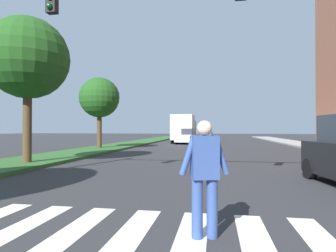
# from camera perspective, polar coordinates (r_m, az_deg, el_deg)

# --- Properties ---
(ground_plane) EXTENTS (140.00, 140.00, 0.00)m
(ground_plane) POSITION_cam_1_polar(r_m,az_deg,el_deg) (25.49, 8.87, -4.14)
(ground_plane) COLOR #2D2D30
(crosswalk) EXTENTS (7.65, 2.20, 0.01)m
(crosswalk) POSITION_cam_1_polar(r_m,az_deg,el_deg) (4.45, 4.83, -21.17)
(crosswalk) COLOR silver
(crosswalk) RESTS_ON ground_plane
(median_strip) EXTENTS (3.35, 64.00, 0.15)m
(median_strip) POSITION_cam_1_polar(r_m,az_deg,el_deg) (24.97, -10.19, -4.04)
(median_strip) COLOR #2D5B28
(median_strip) RESTS_ON ground_plane
(tree_mid) EXTENTS (3.49, 3.49, 6.22)m
(tree_mid) POSITION_cam_1_polar(r_m,az_deg,el_deg) (13.81, -26.56, 12.12)
(tree_mid) COLOR #4C3823
(tree_mid) RESTS_ON median_strip
(tree_far) EXTENTS (3.05, 3.05, 5.36)m
(tree_far) POSITION_cam_1_polar(r_m,az_deg,el_deg) (22.23, -13.73, 5.55)
(tree_far) COLOR #4C3823
(tree_far) RESTS_ON median_strip
(sidewalk_right) EXTENTS (3.00, 64.00, 0.15)m
(sidewalk_right) POSITION_cam_1_polar(r_m,az_deg,el_deg) (24.90, 29.11, -3.98)
(sidewalk_right) COLOR #9E9991
(sidewalk_right) RESTS_ON ground_plane
(traffic_light_gantry) EXTENTS (9.14, 0.30, 6.00)m
(traffic_light_gantry) POSITION_cam_1_polar(r_m,az_deg,el_deg) (8.67, -22.60, 18.30)
(traffic_light_gantry) COLOR gold
(traffic_light_gantry) RESTS_ON median_strip
(pedestrian_performer) EXTENTS (0.74, 0.34, 1.69)m
(pedestrian_performer) POSITION_cam_1_polar(r_m,az_deg,el_deg) (4.13, 7.43, -9.42)
(pedestrian_performer) COLOR #334C8C
(pedestrian_performer) RESTS_ON ground_plane
(sedan_midblock) EXTENTS (2.19, 4.40, 1.62)m
(sedan_midblock) POSITION_cam_1_polar(r_m,az_deg,el_deg) (30.12, 3.80, -2.16)
(sedan_midblock) COLOR #B7B7BC
(sedan_midblock) RESTS_ON ground_plane
(sedan_distant) EXTENTS (1.97, 4.32, 1.74)m
(sedan_distant) POSITION_cam_1_polar(r_m,az_deg,el_deg) (45.43, 7.79, -1.58)
(sedan_distant) COLOR #474C51
(sedan_distant) RESTS_ON ground_plane
(truck_box_delivery) EXTENTS (2.40, 6.20, 3.10)m
(truck_box_delivery) POSITION_cam_1_polar(r_m,az_deg,el_deg) (32.04, 3.29, -0.50)
(truck_box_delivery) COLOR gray
(truck_box_delivery) RESTS_ON ground_plane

